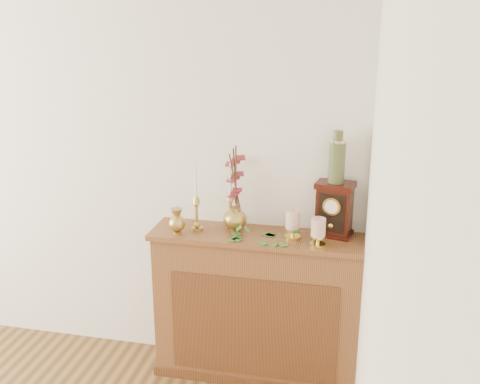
% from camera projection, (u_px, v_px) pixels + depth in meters
% --- Properties ---
extents(console_shelf, '(1.24, 0.34, 0.93)m').
position_uv_depth(console_shelf, '(257.00, 310.00, 3.36)').
color(console_shelf, brown).
rests_on(console_shelf, ground).
extents(candlestick_left, '(0.07, 0.07, 0.42)m').
position_uv_depth(candlestick_left, '(196.00, 208.00, 3.22)').
color(candlestick_left, tan).
rests_on(candlestick_left, console_shelf).
extents(candlestick_center, '(0.07, 0.07, 0.42)m').
position_uv_depth(candlestick_center, '(230.00, 205.00, 3.27)').
color(candlestick_center, tan).
rests_on(candlestick_center, console_shelf).
extents(bud_vase, '(0.10, 0.10, 0.15)m').
position_uv_depth(bud_vase, '(177.00, 222.00, 3.18)').
color(bud_vase, tan).
rests_on(bud_vase, console_shelf).
extents(ginger_jar, '(0.21, 0.22, 0.52)m').
position_uv_depth(ginger_jar, '(236.00, 190.00, 3.23)').
color(ginger_jar, tan).
rests_on(ginger_jar, console_shelf).
extents(pillar_candle_left, '(0.09, 0.09, 0.18)m').
position_uv_depth(pillar_candle_left, '(293.00, 223.00, 3.12)').
color(pillar_candle_left, '#E3CF4F').
rests_on(pillar_candle_left, console_shelf).
extents(pillar_candle_right, '(0.09, 0.09, 0.17)m').
position_uv_depth(pillar_candle_right, '(318.00, 231.00, 3.02)').
color(pillar_candle_right, '#E3CF4F').
rests_on(pillar_candle_right, console_shelf).
extents(ivy_garland, '(0.46, 0.20, 0.08)m').
position_uv_depth(ivy_garland, '(263.00, 236.00, 3.14)').
color(ivy_garland, '#366325').
rests_on(ivy_garland, console_shelf).
extents(mantel_clock, '(0.23, 0.18, 0.31)m').
position_uv_depth(mantel_clock, '(334.00, 210.00, 3.14)').
color(mantel_clock, '#37110B').
rests_on(mantel_clock, console_shelf).
extents(ceramic_vase, '(0.09, 0.09, 0.29)m').
position_uv_depth(ceramic_vase, '(337.00, 160.00, 3.06)').
color(ceramic_vase, '#1B3626').
rests_on(ceramic_vase, mantel_clock).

